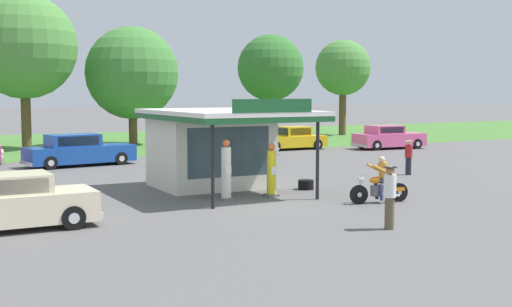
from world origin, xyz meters
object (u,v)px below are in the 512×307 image
Objects in this scene: parked_car_second_row_spare at (79,151)px; motorcycle_with_rider at (380,184)px; gas_pump_nearside at (226,172)px; gas_pump_offside at (272,172)px; parked_car_back_row_left at (291,139)px; spare_tire_stack at (306,185)px; bystander_admiring_sedan at (390,195)px; featured_classic_sedan at (7,204)px; bystander_standing_back_lot at (409,157)px; parked_car_back_row_far_left at (388,138)px; parked_car_back_row_right at (228,147)px.

motorcycle_with_rider is at bearing -68.82° from parked_car_second_row_spare.
gas_pump_nearside is 1.10× the size of gas_pump_offside.
parked_car_back_row_left is 17.88m from spare_tire_stack.
spare_tire_stack is (2.00, 7.40, -0.76)m from bystander_admiring_sedan.
parked_car_back_row_left is (19.93, 18.20, -0.04)m from featured_classic_sedan.
gas_pump_nearside is 0.37× the size of parked_car_second_row_spare.
bystander_admiring_sedan reaches higher than bystander_standing_back_lot.
featured_classic_sedan is 26.99m from parked_car_back_row_left.
gas_pump_offside is 13.77m from parked_car_second_row_spare.
parked_car_back_row_far_left is 19.67m from spare_tire_stack.
bystander_standing_back_lot is (10.32, 2.55, -0.14)m from gas_pump_nearside.
gas_pump_nearside is 0.43× the size of featured_classic_sedan.
motorcycle_with_rider is (4.35, -2.93, -0.32)m from gas_pump_nearside.
bystander_standing_back_lot is at bearing 13.49° from featured_classic_sedan.
gas_pump_offside is 0.33× the size of parked_car_second_row_spare.
parked_car_second_row_spare is 1.19× the size of parked_car_back_row_left.
motorcycle_with_rider is 0.44× the size of parked_car_back_row_far_left.
bystander_admiring_sedan is (-4.37, -19.17, 0.27)m from parked_car_back_row_right.
gas_pump_offside is at bearing 90.20° from bystander_admiring_sedan.
gas_pump_offside is 8.90m from bystander_standing_back_lot.
parked_car_second_row_spare is at bearing 175.90° from parked_car_back_row_right.
gas_pump_offside is 0.89× the size of motorcycle_with_rider.
motorcycle_with_rider is 0.44× the size of featured_classic_sedan.
bystander_standing_back_lot is at bearing 46.78° from bystander_admiring_sedan.
parked_car_back_row_right is (13.57, 14.37, -0.03)m from featured_classic_sedan.
spare_tire_stack is (2.02, 0.90, -0.69)m from gas_pump_offside.
spare_tire_stack is at bearing -119.20° from parked_car_back_row_left.
motorcycle_with_rider is 22.04m from parked_car_back_row_far_left.
parked_car_back_row_far_left is (25.89, 15.67, 0.01)m from featured_classic_sedan.
parked_car_back_row_far_left reaches higher than featured_classic_sedan.
bystander_admiring_sedan reaches higher than spare_tire_stack.
parked_car_back_row_left is at bearing 52.78° from gas_pump_nearside.
gas_pump_offside is 9.34m from featured_classic_sedan.
bystander_standing_back_lot is (-2.21, -13.95, 0.17)m from parked_car_back_row_left.
parked_car_second_row_spare reaches higher than spare_tire_stack.
parked_car_back_row_far_left is 8.26× the size of spare_tire_stack.
parked_car_back_row_left is (10.74, 16.51, -0.21)m from gas_pump_offside.
parked_car_second_row_spare is at bearing 69.91° from featured_classic_sedan.
parked_car_back_row_left is at bearing 31.07° from parked_car_back_row_right.
parked_car_back_row_far_left is at bearing 5.99° from parked_car_back_row_right.
featured_classic_sedan is 0.89× the size of parked_car_back_row_right.
motorcycle_with_rider is at bearing -33.91° from gas_pump_nearside.
bystander_standing_back_lot is at bearing 42.54° from motorcycle_with_rider.
gas_pump_offside is 21.78m from parked_car_back_row_far_left.
motorcycle_with_rider is at bearing -96.69° from parked_car_back_row_right.
parked_car_back_row_right is 12.02m from spare_tire_stack.
gas_pump_nearside is at bearing -81.76° from parked_car_second_row_spare.
featured_classic_sedan is at bearing -133.36° from parked_car_back_row_right.
featured_classic_sedan reaches higher than parked_car_back_row_right.
parked_car_second_row_spare is at bearing 111.18° from motorcycle_with_rider.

